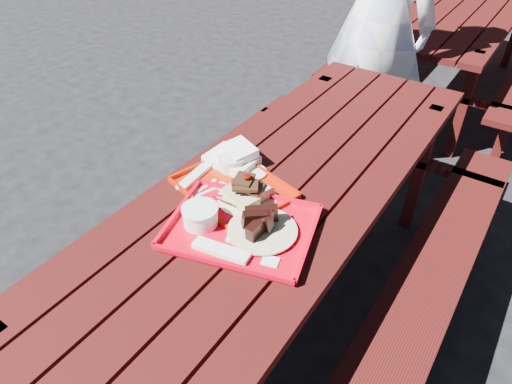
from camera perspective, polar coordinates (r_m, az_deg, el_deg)
ground at (r=2.24m, az=2.23°, el=-14.74°), size 60.00×60.00×0.00m
picnic_table_near at (r=1.83m, az=2.65°, el=-4.03°), size 1.41×2.40×0.75m
picnic_table_far at (r=4.21m, az=24.42°, el=17.97°), size 1.41×2.40×0.75m
near_tray at (r=1.67m, az=-2.40°, el=1.25°), size 0.47×0.41×0.13m
far_tray at (r=1.50m, az=-2.24°, el=-4.30°), size 0.55×0.48×0.08m
white_cloth at (r=1.80m, az=-2.80°, el=4.26°), size 0.20×0.18×0.08m
person at (r=2.94m, az=15.04°, el=20.49°), size 0.76×0.56×1.91m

